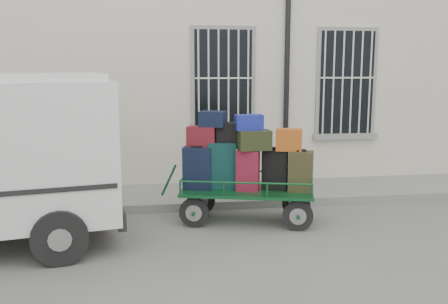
% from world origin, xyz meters
% --- Properties ---
extents(ground, '(80.00, 80.00, 0.00)m').
position_xyz_m(ground, '(0.00, 0.00, 0.00)').
color(ground, '#61615D').
rests_on(ground, ground).
extents(building, '(24.00, 5.15, 6.00)m').
position_xyz_m(building, '(0.00, 5.50, 3.00)').
color(building, beige).
rests_on(building, ground).
extents(sidewalk, '(24.00, 1.70, 0.15)m').
position_xyz_m(sidewalk, '(0.00, 2.20, 0.07)').
color(sidewalk, slate).
rests_on(sidewalk, ground).
extents(luggage_cart, '(2.61, 1.51, 1.87)m').
position_xyz_m(luggage_cart, '(-0.42, 0.61, 0.97)').
color(luggage_cart, black).
rests_on(luggage_cart, ground).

